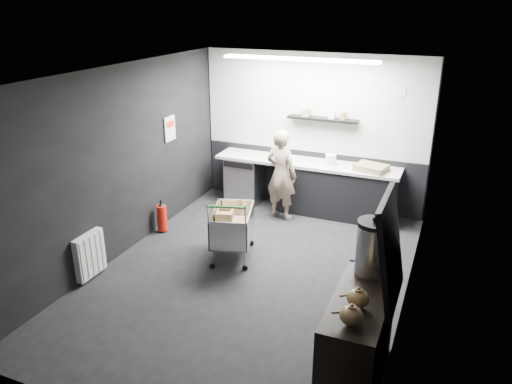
% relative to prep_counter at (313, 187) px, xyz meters
% --- Properties ---
extents(floor, '(5.50, 5.50, 0.00)m').
position_rel_prep_counter_xyz_m(floor, '(-0.14, -2.42, -0.46)').
color(floor, black).
rests_on(floor, ground).
extents(ceiling, '(5.50, 5.50, 0.00)m').
position_rel_prep_counter_xyz_m(ceiling, '(-0.14, -2.42, 2.24)').
color(ceiling, white).
rests_on(ceiling, wall_back).
extents(wall_back, '(5.50, 0.00, 5.50)m').
position_rel_prep_counter_xyz_m(wall_back, '(-0.14, 0.33, 0.89)').
color(wall_back, black).
rests_on(wall_back, floor).
extents(wall_front, '(5.50, 0.00, 5.50)m').
position_rel_prep_counter_xyz_m(wall_front, '(-0.14, -5.17, 0.89)').
color(wall_front, black).
rests_on(wall_front, floor).
extents(wall_left, '(0.00, 5.50, 5.50)m').
position_rel_prep_counter_xyz_m(wall_left, '(-2.14, -2.42, 0.89)').
color(wall_left, black).
rests_on(wall_left, floor).
extents(wall_right, '(0.00, 5.50, 5.50)m').
position_rel_prep_counter_xyz_m(wall_right, '(1.86, -2.42, 0.89)').
color(wall_right, black).
rests_on(wall_right, floor).
extents(kitchen_wall_panel, '(3.95, 0.02, 1.70)m').
position_rel_prep_counter_xyz_m(kitchen_wall_panel, '(-0.14, 0.31, 1.39)').
color(kitchen_wall_panel, beige).
rests_on(kitchen_wall_panel, wall_back).
extents(dado_panel, '(3.95, 0.02, 1.00)m').
position_rel_prep_counter_xyz_m(dado_panel, '(-0.14, 0.31, 0.04)').
color(dado_panel, black).
rests_on(dado_panel, wall_back).
extents(floating_shelf, '(1.20, 0.22, 0.04)m').
position_rel_prep_counter_xyz_m(floating_shelf, '(0.06, 0.20, 1.16)').
color(floating_shelf, black).
rests_on(floating_shelf, wall_back).
extents(wall_clock, '(0.20, 0.03, 0.20)m').
position_rel_prep_counter_xyz_m(wall_clock, '(1.26, 0.30, 1.69)').
color(wall_clock, silver).
rests_on(wall_clock, wall_back).
extents(poster, '(0.02, 0.30, 0.40)m').
position_rel_prep_counter_xyz_m(poster, '(-2.12, -1.12, 1.09)').
color(poster, silver).
rests_on(poster, wall_left).
extents(poster_red_band, '(0.02, 0.22, 0.10)m').
position_rel_prep_counter_xyz_m(poster_red_band, '(-2.11, -1.12, 1.16)').
color(poster_red_band, red).
rests_on(poster_red_band, poster).
extents(radiator, '(0.10, 0.50, 0.60)m').
position_rel_prep_counter_xyz_m(radiator, '(-2.08, -3.32, -0.11)').
color(radiator, silver).
rests_on(radiator, wall_left).
extents(ceiling_strip, '(2.40, 0.20, 0.04)m').
position_rel_prep_counter_xyz_m(ceiling_strip, '(-0.14, -0.57, 2.21)').
color(ceiling_strip, white).
rests_on(ceiling_strip, ceiling).
extents(prep_counter, '(3.20, 0.61, 0.90)m').
position_rel_prep_counter_xyz_m(prep_counter, '(0.00, 0.00, 0.00)').
color(prep_counter, black).
rests_on(prep_counter, floor).
extents(person, '(0.63, 0.49, 1.54)m').
position_rel_prep_counter_xyz_m(person, '(-0.43, -0.45, 0.31)').
color(person, '#C4B49B').
rests_on(person, floor).
extents(shopping_cart, '(0.77, 1.05, 0.99)m').
position_rel_prep_counter_xyz_m(shopping_cart, '(-0.59, -2.05, 0.02)').
color(shopping_cart, silver).
rests_on(shopping_cart, floor).
extents(sideboard, '(0.56, 1.32, 1.97)m').
position_rel_prep_counter_xyz_m(sideboard, '(1.61, -3.90, 0.16)').
color(sideboard, black).
rests_on(sideboard, floor).
extents(fire_extinguisher, '(0.16, 0.16, 0.52)m').
position_rel_prep_counter_xyz_m(fire_extinguisher, '(-1.99, -1.72, -0.21)').
color(fire_extinguisher, red).
rests_on(fire_extinguisher, floor).
extents(cardboard_box, '(0.57, 0.48, 0.10)m').
position_rel_prep_counter_xyz_m(cardboard_box, '(0.98, -0.05, 0.49)').
color(cardboard_box, olive).
rests_on(cardboard_box, prep_counter).
extents(pink_tub, '(0.18, 0.18, 0.18)m').
position_rel_prep_counter_xyz_m(pink_tub, '(0.29, 0.00, 0.53)').
color(pink_tub, silver).
rests_on(pink_tub, prep_counter).
extents(white_container, '(0.21, 0.19, 0.16)m').
position_rel_prep_counter_xyz_m(white_container, '(-0.64, -0.05, 0.52)').
color(white_container, silver).
rests_on(white_container, prep_counter).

